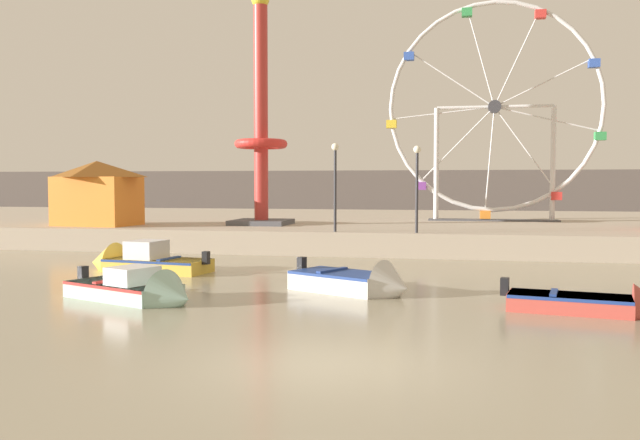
{
  "coord_description": "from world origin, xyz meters",
  "views": [
    {
      "loc": [
        2.16,
        -11.13,
        3.1
      ],
      "look_at": [
        -2.18,
        10.54,
        1.89
      ],
      "focal_mm": 37.51,
      "sensor_mm": 36.0,
      "label": 1
    }
  ],
  "objects_px": {
    "motorboat_pale_grey": "(361,283)",
    "drop_tower_red_tower": "(261,134)",
    "ferris_wheel_white_frame": "(494,111)",
    "carnival_booth_orange_canopy": "(97,192)",
    "motorboat_seafoam": "(142,291)",
    "promenade_lamp_near": "(417,175)",
    "promenade_lamp_far": "(335,174)",
    "motorboat_faded_red": "(598,304)",
    "motorboat_mustard_yellow": "(137,262)"
  },
  "relations": [
    {
      "from": "motorboat_pale_grey",
      "to": "drop_tower_red_tower",
      "type": "relative_size",
      "value": 0.34
    },
    {
      "from": "ferris_wheel_white_frame",
      "to": "carnival_booth_orange_canopy",
      "type": "relative_size",
      "value": 2.79
    },
    {
      "from": "motorboat_seafoam",
      "to": "carnival_booth_orange_canopy",
      "type": "xyz_separation_m",
      "value": [
        -9.2,
        13.9,
        2.4
      ]
    },
    {
      "from": "motorboat_pale_grey",
      "to": "ferris_wheel_white_frame",
      "type": "height_order",
      "value": "ferris_wheel_white_frame"
    },
    {
      "from": "motorboat_seafoam",
      "to": "ferris_wheel_white_frame",
      "type": "relative_size",
      "value": 0.36
    },
    {
      "from": "motorboat_seafoam",
      "to": "promenade_lamp_near",
      "type": "distance_m",
      "value": 13.95
    },
    {
      "from": "motorboat_pale_grey",
      "to": "motorboat_seafoam",
      "type": "bearing_deg",
      "value": -128.48
    },
    {
      "from": "carnival_booth_orange_canopy",
      "to": "promenade_lamp_near",
      "type": "xyz_separation_m",
      "value": [
        15.68,
        -1.97,
        0.75
      ]
    },
    {
      "from": "motorboat_pale_grey",
      "to": "promenade_lamp_far",
      "type": "bearing_deg",
      "value": 131.73
    },
    {
      "from": "promenade_lamp_near",
      "to": "promenade_lamp_far",
      "type": "relative_size",
      "value": 0.96
    },
    {
      "from": "motorboat_seafoam",
      "to": "motorboat_faded_red",
      "type": "height_order",
      "value": "motorboat_seafoam"
    },
    {
      "from": "motorboat_faded_red",
      "to": "carnival_booth_orange_canopy",
      "type": "relative_size",
      "value": 0.9
    },
    {
      "from": "motorboat_pale_grey",
      "to": "carnival_booth_orange_canopy",
      "type": "xyz_separation_m",
      "value": [
        -14.65,
        11.46,
        2.39
      ]
    },
    {
      "from": "motorboat_faded_red",
      "to": "promenade_lamp_near",
      "type": "distance_m",
      "value": 12.75
    },
    {
      "from": "motorboat_faded_red",
      "to": "motorboat_pale_grey",
      "type": "bearing_deg",
      "value": 173.61
    },
    {
      "from": "motorboat_pale_grey",
      "to": "drop_tower_red_tower",
      "type": "distance_m",
      "value": 16.21
    },
    {
      "from": "motorboat_faded_red",
      "to": "promenade_lamp_far",
      "type": "distance_m",
      "value": 14.46
    },
    {
      "from": "motorboat_mustard_yellow",
      "to": "carnival_booth_orange_canopy",
      "type": "relative_size",
      "value": 1.13
    },
    {
      "from": "motorboat_faded_red",
      "to": "motorboat_mustard_yellow",
      "type": "relative_size",
      "value": 0.79
    },
    {
      "from": "motorboat_seafoam",
      "to": "motorboat_faded_red",
      "type": "distance_m",
      "value": 11.41
    },
    {
      "from": "motorboat_seafoam",
      "to": "promenade_lamp_near",
      "type": "xyz_separation_m",
      "value": [
        6.49,
        11.94,
        3.15
      ]
    },
    {
      "from": "motorboat_pale_grey",
      "to": "ferris_wheel_white_frame",
      "type": "distance_m",
      "value": 21.06
    },
    {
      "from": "motorboat_pale_grey",
      "to": "ferris_wheel_white_frame",
      "type": "xyz_separation_m",
      "value": [
        4.68,
        19.38,
        6.78
      ]
    },
    {
      "from": "promenade_lamp_near",
      "to": "drop_tower_red_tower",
      "type": "bearing_deg",
      "value": 152.28
    },
    {
      "from": "motorboat_seafoam",
      "to": "ferris_wheel_white_frame",
      "type": "xyz_separation_m",
      "value": [
        10.13,
        21.82,
        6.79
      ]
    },
    {
      "from": "ferris_wheel_white_frame",
      "to": "drop_tower_red_tower",
      "type": "distance_m",
      "value": 13.02
    },
    {
      "from": "motorboat_pale_grey",
      "to": "ferris_wheel_white_frame",
      "type": "bearing_deg",
      "value": 103.84
    },
    {
      "from": "ferris_wheel_white_frame",
      "to": "promenade_lamp_far",
      "type": "bearing_deg",
      "value": -125.69
    },
    {
      "from": "promenade_lamp_far",
      "to": "motorboat_faded_red",
      "type": "bearing_deg",
      "value": -53.56
    },
    {
      "from": "motorboat_pale_grey",
      "to": "promenade_lamp_near",
      "type": "relative_size",
      "value": 1.07
    },
    {
      "from": "motorboat_mustard_yellow",
      "to": "drop_tower_red_tower",
      "type": "xyz_separation_m",
      "value": [
        1.55,
        10.44,
        5.22
      ]
    },
    {
      "from": "motorboat_pale_grey",
      "to": "motorboat_mustard_yellow",
      "type": "distance_m",
      "value": 9.07
    },
    {
      "from": "drop_tower_red_tower",
      "to": "motorboat_pale_grey",
      "type": "bearing_deg",
      "value": -63.14
    },
    {
      "from": "motorboat_pale_grey",
      "to": "promenade_lamp_near",
      "type": "xyz_separation_m",
      "value": [
        1.03,
        9.5,
        3.14
      ]
    },
    {
      "from": "carnival_booth_orange_canopy",
      "to": "motorboat_faded_red",
      "type": "bearing_deg",
      "value": -27.22
    },
    {
      "from": "promenade_lamp_far",
      "to": "motorboat_mustard_yellow",
      "type": "bearing_deg",
      "value": -134.04
    },
    {
      "from": "motorboat_seafoam",
      "to": "carnival_booth_orange_canopy",
      "type": "distance_m",
      "value": 16.84
    },
    {
      "from": "motorboat_mustard_yellow",
      "to": "promenade_lamp_far",
      "type": "relative_size",
      "value": 1.29
    },
    {
      "from": "motorboat_seafoam",
      "to": "motorboat_pale_grey",
      "type": "xyz_separation_m",
      "value": [
        5.45,
        2.44,
        0.01
      ]
    },
    {
      "from": "motorboat_pale_grey",
      "to": "carnival_booth_orange_canopy",
      "type": "relative_size",
      "value": 0.91
    },
    {
      "from": "carnival_booth_orange_canopy",
      "to": "promenade_lamp_near",
      "type": "relative_size",
      "value": 1.19
    },
    {
      "from": "promenade_lamp_near",
      "to": "motorboat_faded_red",
      "type": "bearing_deg",
      "value": -66.58
    },
    {
      "from": "ferris_wheel_white_frame",
      "to": "drop_tower_red_tower",
      "type": "relative_size",
      "value": 1.04
    },
    {
      "from": "promenade_lamp_near",
      "to": "carnival_booth_orange_canopy",
      "type": "bearing_deg",
      "value": 172.86
    },
    {
      "from": "motorboat_seafoam",
      "to": "promenade_lamp_near",
      "type": "relative_size",
      "value": 1.18
    },
    {
      "from": "motorboat_faded_red",
      "to": "motorboat_pale_grey",
      "type": "height_order",
      "value": "motorboat_pale_grey"
    },
    {
      "from": "ferris_wheel_white_frame",
      "to": "promenade_lamp_near",
      "type": "bearing_deg",
      "value": -110.23
    },
    {
      "from": "drop_tower_red_tower",
      "to": "promenade_lamp_near",
      "type": "xyz_separation_m",
      "value": [
        7.96,
        -4.18,
        -2.11
      ]
    },
    {
      "from": "motorboat_faded_red",
      "to": "drop_tower_red_tower",
      "type": "bearing_deg",
      "value": 140.4
    },
    {
      "from": "motorboat_pale_grey",
      "to": "drop_tower_red_tower",
      "type": "height_order",
      "value": "drop_tower_red_tower"
    }
  ]
}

